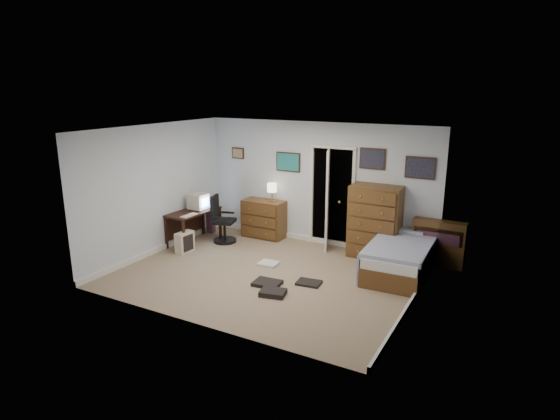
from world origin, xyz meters
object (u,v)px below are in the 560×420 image
(office_chair, at_px, (222,224))
(bed, at_px, (400,257))
(computer_desk, at_px, (191,218))
(tall_dresser, at_px, (375,222))
(low_dresser, at_px, (264,219))

(office_chair, relative_size, bed, 0.52)
(computer_desk, bearing_deg, office_chair, 33.69)
(tall_dresser, bearing_deg, computer_desk, -165.89)
(low_dresser, relative_size, tall_dresser, 0.65)
(office_chair, xyz_separation_m, bed, (3.71, 0.11, -0.09))
(tall_dresser, bearing_deg, low_dresser, 177.83)
(bed, bearing_deg, tall_dresser, 136.27)
(computer_desk, bearing_deg, tall_dresser, 18.70)
(low_dresser, xyz_separation_m, tall_dresser, (2.47, -0.02, 0.29))
(low_dresser, bearing_deg, computer_desk, -138.85)
(tall_dresser, height_order, bed, tall_dresser)
(low_dresser, height_order, tall_dresser, tall_dresser)
(computer_desk, height_order, tall_dresser, tall_dresser)
(low_dresser, height_order, bed, low_dresser)
(computer_desk, height_order, office_chair, office_chair)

